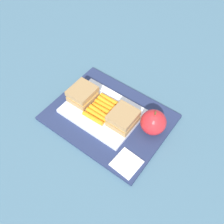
{
  "coord_description": "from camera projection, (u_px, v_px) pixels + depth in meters",
  "views": [
    {
      "loc": [
        0.29,
        -0.37,
        0.66
      ],
      "look_at": [
        0.01,
        0.0,
        0.04
      ],
      "focal_mm": 41.39,
      "sensor_mm": 36.0,
      "label": 1
    }
  ],
  "objects": [
    {
      "name": "ground_plane",
      "position": [
        109.0,
        118.0,
        0.81
      ],
      "size": [
        2.4,
        2.4,
        0.0
      ],
      "primitive_type": "plane",
      "color": "#42667A"
    },
    {
      "name": "food_tray",
      "position": [
        102.0,
        111.0,
        0.8
      ],
      "size": [
        0.23,
        0.17,
        0.01
      ],
      "primitive_type": "cube",
      "color": "white",
      "rests_on": "lunchbag_mat"
    },
    {
      "name": "sandwich_half_right",
      "position": [
        123.0,
        118.0,
        0.75
      ],
      "size": [
        0.07,
        0.08,
        0.04
      ],
      "color": "#9E7A4C",
      "rests_on": "food_tray"
    },
    {
      "name": "carrot_sticks_bundle",
      "position": [
        102.0,
        109.0,
        0.79
      ],
      "size": [
        0.08,
        0.1,
        0.02
      ],
      "color": "orange",
      "rests_on": "food_tray"
    },
    {
      "name": "lunchbag_mat",
      "position": [
        109.0,
        117.0,
        0.8
      ],
      "size": [
        0.36,
        0.28,
        0.01
      ],
      "primitive_type": "cube",
      "color": "navy",
      "rests_on": "ground_plane"
    },
    {
      "name": "apple",
      "position": [
        153.0,
        122.0,
        0.74
      ],
      "size": [
        0.08,
        0.08,
        0.09
      ],
      "color": "red",
      "rests_on": "lunchbag_mat"
    },
    {
      "name": "sandwich_half_left",
      "position": [
        83.0,
        94.0,
        0.81
      ],
      "size": [
        0.07,
        0.08,
        0.04
      ],
      "color": "#9E7A4C",
      "rests_on": "food_tray"
    },
    {
      "name": "paper_napkin",
      "position": [
        127.0,
        163.0,
        0.7
      ],
      "size": [
        0.07,
        0.07,
        0.0
      ],
      "primitive_type": "cube",
      "rotation": [
        0.0,
        0.0,
        -0.06
      ],
      "color": "white",
      "rests_on": "lunchbag_mat"
    }
  ]
}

